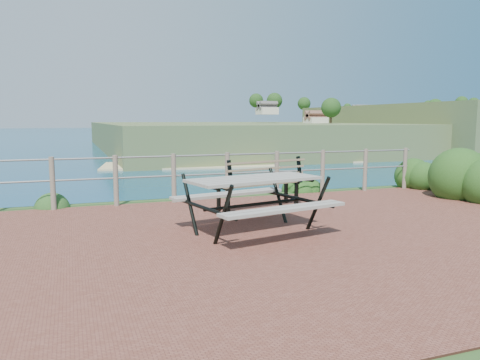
# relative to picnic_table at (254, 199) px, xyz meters

# --- Properties ---
(ground) EXTENTS (10.00, 7.00, 0.12)m
(ground) POSITION_rel_picnic_table_xyz_m (0.56, -0.42, -0.53)
(ground) COLOR brown
(ground) RESTS_ON ground
(ocean) EXTENTS (1200.00, 1200.00, 0.00)m
(ocean) POSITION_rel_picnic_table_xyz_m (0.56, 199.58, -0.53)
(ocean) COLOR navy
(ocean) RESTS_ON ground
(safety_railing) EXTENTS (9.40, 0.10, 1.00)m
(safety_railing) POSITION_rel_picnic_table_xyz_m (0.56, 2.93, 0.05)
(safety_railing) COLOR #6B5B4C
(safety_railing) RESTS_ON ground
(distant_bay) EXTENTS (290.00, 232.36, 24.00)m
(distant_bay) POSITION_rel_picnic_table_xyz_m (173.63, 202.19, -2.05)
(distant_bay) COLOR #4C6231
(distant_bay) RESTS_ON ground
(picnic_table) EXTENTS (2.08, 1.68, 0.83)m
(picnic_table) POSITION_rel_picnic_table_xyz_m (0.00, 0.00, 0.00)
(picnic_table) COLOR gray
(picnic_table) RESTS_ON ground
(park_bench) EXTENTS (1.79, 0.83, 0.98)m
(park_bench) POSITION_rel_picnic_table_xyz_m (0.82, 1.79, 0.12)
(park_bench) COLOR brown
(park_bench) RESTS_ON ground
(shrub_right_edge) EXTENTS (0.95, 0.95, 1.36)m
(shrub_right_edge) POSITION_rel_picnic_table_xyz_m (5.67, 2.93, -0.53)
(shrub_right_edge) COLOR #214114
(shrub_right_edge) RESTS_ON ground
(shrub_lip_west) EXTENTS (0.69, 0.69, 0.41)m
(shrub_lip_west) POSITION_rel_picnic_table_xyz_m (-2.89, 3.38, -0.53)
(shrub_lip_west) COLOR #1B481B
(shrub_lip_west) RESTS_ON ground
(shrub_lip_east) EXTENTS (0.75, 0.75, 0.48)m
(shrub_lip_east) POSITION_rel_picnic_table_xyz_m (2.76, 3.51, -0.53)
(shrub_lip_east) COLOR #214114
(shrub_lip_east) RESTS_ON ground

